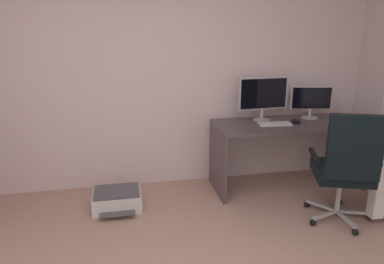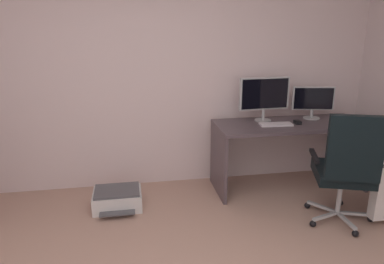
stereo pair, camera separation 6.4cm
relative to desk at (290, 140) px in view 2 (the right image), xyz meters
name	(u,v)px [view 2 (the right image)]	position (x,y,z in m)	size (l,w,h in m)	color
wall_back	(143,62)	(-1.54, 0.43, 0.82)	(5.12, 0.10, 2.76)	silver
desk	(290,140)	(0.00, 0.00, 0.00)	(1.63, 0.63, 0.74)	#4F4248
monitor_main	(264,95)	(-0.27, 0.15, 0.47)	(0.57, 0.18, 0.48)	#B2B5B7
monitor_secondary	(313,100)	(0.31, 0.15, 0.40)	(0.46, 0.18, 0.36)	#B2B5B7
keyboard	(276,124)	(-0.20, -0.05, 0.20)	(0.34, 0.13, 0.02)	silver
computer_mouse	(297,122)	(0.05, -0.04, 0.20)	(0.06, 0.10, 0.03)	black
office_chair	(346,167)	(0.12, -0.86, 0.02)	(0.64, 0.68, 1.07)	#B7BABC
printer	(117,199)	(-1.87, -0.17, -0.46)	(0.47, 0.44, 0.19)	silver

